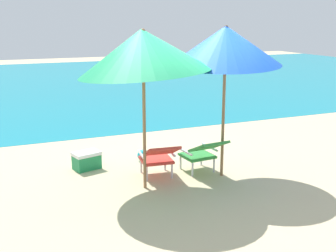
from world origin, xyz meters
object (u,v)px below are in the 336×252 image
Objects in this scene: beach_umbrella_left at (143,51)px; beach_ball at (143,155)px; lounge_chair_right at (203,152)px; beach_umbrella_right at (226,45)px; lounge_chair_left at (159,156)px; cooler_box at (87,160)px.

beach_umbrella_left is 12.09× the size of beach_ball.
beach_umbrella_right reaches higher than lounge_chair_right.
lounge_chair_left reaches higher than beach_ball.
beach_ball is (-0.73, 1.05, -0.29)m from lounge_chair_right.
lounge_chair_right reaches higher than cooler_box.
beach_ball is at bearing 86.29° from lounge_chair_left.
beach_umbrella_left is at bearing -61.34° from cooler_box.
beach_ball is at bearing 124.71° from lounge_chair_right.
lounge_chair_left is 0.35× the size of beach_umbrella_left.
lounge_chair_right is 4.14× the size of beach_ball.
beach_umbrella_left is at bearing -179.52° from beach_umbrella_right.
lounge_chair_right is at bearing -4.27° from lounge_chair_left.
beach_umbrella_left reaches higher than beach_ball.
beach_ball is 1.09m from cooler_box.
lounge_chair_right is at bearing -55.29° from beach_ball.
beach_umbrella_right is at bearing 0.48° from beach_umbrella_left.
beach_umbrella_left reaches higher than lounge_chair_right.
lounge_chair_right is 0.34× the size of beach_umbrella_left.
lounge_chair_right is at bearing 142.20° from beach_umbrella_right.
beach_ball is at bearing 128.35° from beach_umbrella_right.
beach_umbrella_right reaches higher than lounge_chair_left.
lounge_chair_left is 2.12m from beach_umbrella_right.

